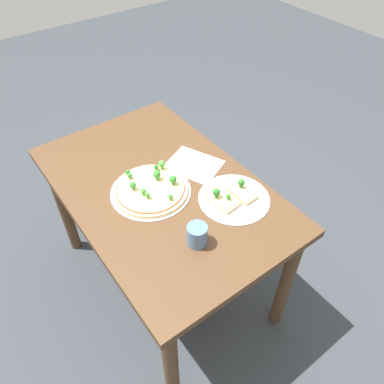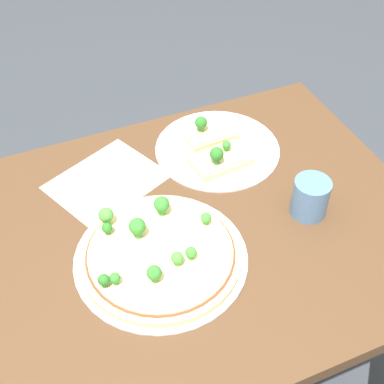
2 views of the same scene
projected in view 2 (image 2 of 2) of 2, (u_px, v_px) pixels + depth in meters
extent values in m
cube|color=#4C331E|center=(149.00, 247.00, 1.10)|extent=(1.18, 0.76, 0.04)
cylinder|color=#4C331E|center=(277.00, 197.00, 1.72)|extent=(0.06, 0.06, 0.69)
cylinder|color=silver|center=(161.00, 258.00, 1.06)|extent=(0.34, 0.34, 0.00)
cylinder|color=#E5C17F|center=(161.00, 255.00, 1.05)|extent=(0.32, 0.32, 0.01)
cylinder|color=#B73823|center=(161.00, 252.00, 1.04)|extent=(0.29, 0.29, 0.00)
cylinder|color=#F4DB8E|center=(161.00, 252.00, 1.04)|extent=(0.29, 0.29, 0.00)
sphere|color=#337A2D|center=(162.00, 204.00, 1.09)|extent=(0.03, 0.03, 0.03)
cylinder|color=#3F8136|center=(162.00, 211.00, 1.11)|extent=(0.01, 0.01, 0.01)
sphere|color=#286B23|center=(107.00, 228.00, 1.06)|extent=(0.02, 0.02, 0.02)
cylinder|color=#37742D|center=(108.00, 232.00, 1.07)|extent=(0.01, 0.01, 0.01)
sphere|color=#337A2D|center=(136.00, 225.00, 1.05)|extent=(0.03, 0.03, 0.03)
cylinder|color=#3F8136|center=(137.00, 232.00, 1.07)|extent=(0.02, 0.02, 0.02)
sphere|color=#3D8933|center=(191.00, 252.00, 1.01)|extent=(0.02, 0.02, 0.02)
cylinder|color=#488E3A|center=(191.00, 257.00, 1.02)|extent=(0.01, 0.01, 0.01)
sphere|color=#286B23|center=(104.00, 280.00, 0.97)|extent=(0.02, 0.02, 0.02)
cylinder|color=#37742D|center=(105.00, 285.00, 0.98)|extent=(0.01, 0.01, 0.01)
sphere|color=#479338|center=(106.00, 215.00, 1.07)|extent=(0.03, 0.03, 0.03)
cylinder|color=#51973E|center=(107.00, 222.00, 1.09)|extent=(0.01, 0.01, 0.01)
sphere|color=#3D8933|center=(206.00, 218.00, 1.08)|extent=(0.02, 0.02, 0.02)
cylinder|color=#488E3A|center=(206.00, 222.00, 1.09)|extent=(0.01, 0.01, 0.01)
sphere|color=#337A2D|center=(154.00, 273.00, 0.97)|extent=(0.03, 0.03, 0.03)
cylinder|color=#3F8136|center=(155.00, 279.00, 0.99)|extent=(0.01, 0.01, 0.01)
sphere|color=#337A2D|center=(115.00, 278.00, 0.97)|extent=(0.02, 0.02, 0.02)
cylinder|color=#3F8136|center=(116.00, 282.00, 0.98)|extent=(0.01, 0.01, 0.01)
sphere|color=#479338|center=(177.00, 258.00, 1.00)|extent=(0.02, 0.02, 0.02)
cylinder|color=#51973E|center=(177.00, 263.00, 1.01)|extent=(0.01, 0.01, 0.01)
cylinder|color=silver|center=(217.00, 149.00, 1.29)|extent=(0.30, 0.30, 0.00)
cube|color=#E5C17F|center=(211.00, 136.00, 1.31)|extent=(0.13, 0.08, 0.02)
cube|color=#F4DB8E|center=(211.00, 132.00, 1.31)|extent=(0.11, 0.07, 0.00)
sphere|color=#286B23|center=(201.00, 122.00, 1.29)|extent=(0.03, 0.03, 0.03)
cylinder|color=#37742D|center=(201.00, 129.00, 1.30)|extent=(0.01, 0.01, 0.01)
cube|color=#E5C17F|center=(220.00, 160.00, 1.25)|extent=(0.14, 0.10, 0.02)
cube|color=#F4DB8E|center=(221.00, 157.00, 1.24)|extent=(0.12, 0.09, 0.00)
sphere|color=#286B23|center=(217.00, 154.00, 1.20)|extent=(0.03, 0.03, 0.03)
cylinder|color=#37742D|center=(216.00, 161.00, 1.22)|extent=(0.01, 0.01, 0.01)
sphere|color=#337A2D|center=(226.00, 145.00, 1.24)|extent=(0.02, 0.02, 0.02)
cylinder|color=#3F8136|center=(226.00, 149.00, 1.25)|extent=(0.01, 0.01, 0.01)
cylinder|color=#4C7099|center=(310.00, 197.00, 1.12)|extent=(0.08, 0.08, 0.09)
cube|color=white|center=(107.00, 181.00, 1.21)|extent=(0.29, 0.27, 0.00)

